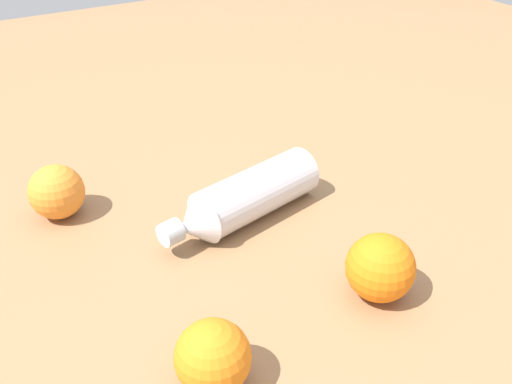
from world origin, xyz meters
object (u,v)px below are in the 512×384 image
Objects in this scene: orange_0 at (57,192)px; water_bottle at (244,198)px; orange_2 at (213,357)px; orange_1 at (380,268)px.

water_bottle is at bearing 57.05° from orange_0.
water_bottle is 0.28m from orange_2.
orange_0 is 0.96× the size of orange_1.
orange_1 is at bearing 94.30° from orange_2.
orange_1 is at bearing 92.78° from water_bottle.
water_bottle is 0.22m from orange_1.
orange_1 is (0.35, 0.27, 0.00)m from orange_0.
orange_0 is 1.02× the size of orange_2.
orange_1 reaches higher than orange_2.
orange_0 reaches higher than water_bottle.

